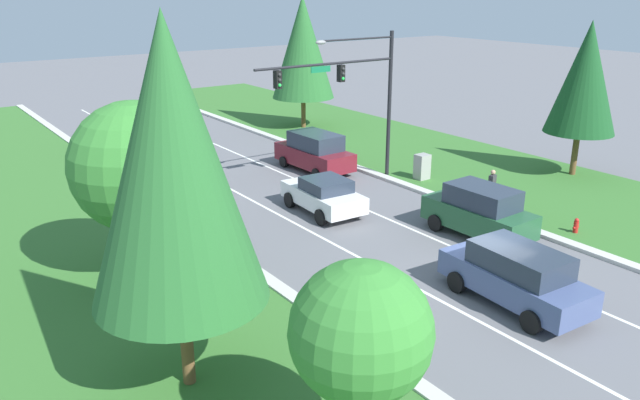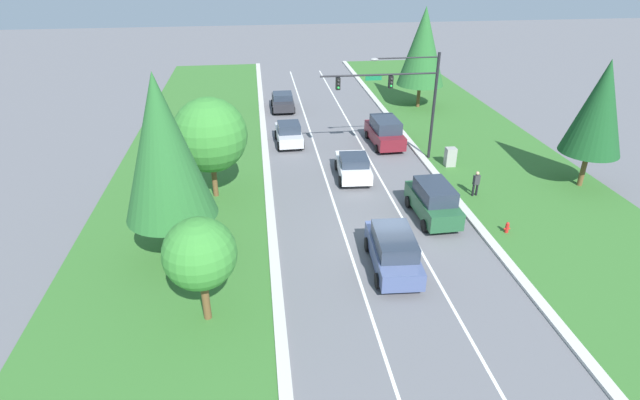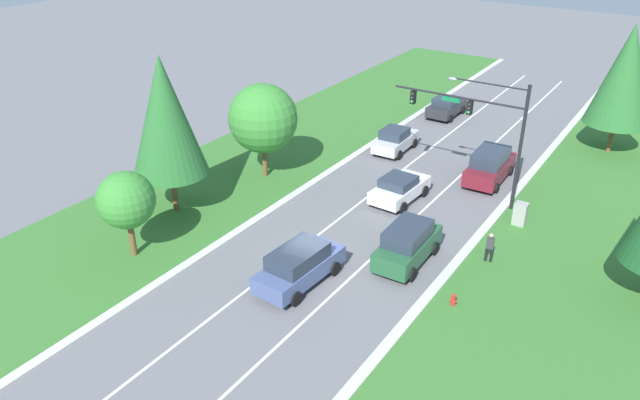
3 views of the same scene
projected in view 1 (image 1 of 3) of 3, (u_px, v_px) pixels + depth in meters
The scene contains 20 objects.
ground_plane at pixel (480, 287), 21.12m from camera, with size 160.00×160.00×0.00m, color slate.
curb_strip_right at pixel (578, 247), 24.21m from camera, with size 0.50×90.00×0.15m.
curb_strip_left at pixel (349, 337), 17.98m from camera, with size 0.50×90.00×0.15m.
lane_stripe_inner_left at pixel (443, 302), 20.13m from camera, with size 0.14×81.00×0.01m.
lane_stripe_inner_right at pixel (514, 274), 22.11m from camera, with size 0.14×81.00×0.01m.
traffic_signal_mast at pixel (354, 85), 30.48m from camera, with size 8.04×0.41×7.55m.
slate_blue_suv at pixel (516, 275), 19.71m from camera, with size 2.36×5.06×1.94m.
silver_sedan at pixel (182, 173), 30.99m from camera, with size 2.12×4.22×1.75m.
forest_suv at pixel (479, 211), 25.07m from camera, with size 2.16×4.63×2.13m.
white_sedan at pixel (324, 195), 27.84m from camera, with size 2.34×4.41×1.62m.
charcoal_sedan at pixel (122, 139), 37.96m from camera, with size 2.14×4.20×1.64m.
burgundy_suv at pixel (315, 152), 34.12m from camera, with size 2.31×4.97×2.11m.
utility_cabinet at pixel (422, 167), 32.48m from camera, with size 0.70×0.60×1.39m.
pedestrian at pixel (492, 186), 28.76m from camera, with size 0.42×0.30×1.69m.
fire_hydrant at pixel (576, 226), 25.50m from camera, with size 0.34×0.20×0.70m.
conifer_near_right_tree at pixel (585, 78), 31.82m from camera, with size 3.58×3.58×8.08m.
oak_near_left_tree at pixel (361, 333), 12.25m from camera, with size 2.91×2.91×4.70m.
conifer_far_right_tree at pixel (303, 47), 42.77m from camera, with size 4.31×4.31×9.11m.
oak_far_left_tree at pixel (136, 167), 20.61m from camera, with size 4.39×4.39×6.21m.
conifer_mid_left_tree at pixel (172, 163), 14.07m from camera, with size 4.23×4.23×9.27m.
Camera 1 is at (-15.50, -12.26, 9.69)m, focal length 35.00 mm.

